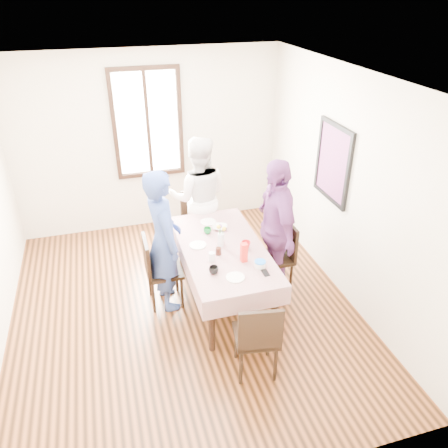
{
  "coord_description": "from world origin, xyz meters",
  "views": [
    {
      "loc": [
        -0.7,
        -4.13,
        3.5
      ],
      "look_at": [
        0.51,
        -0.02,
        1.1
      ],
      "focal_mm": 35.23,
      "sensor_mm": 36.0,
      "label": 1
    }
  ],
  "objects_px": {
    "person_far": "(200,198)",
    "dining_table": "(223,274)",
    "chair_right": "(274,258)",
    "chair_near": "(256,335)",
    "chair_left": "(164,271)",
    "person_left": "(163,241)",
    "person_right": "(275,228)",
    "chair_far": "(200,223)"
  },
  "relations": [
    {
      "from": "chair_right",
      "to": "person_left",
      "type": "bearing_deg",
      "value": 84.86
    },
    {
      "from": "chair_right",
      "to": "person_left",
      "type": "xyz_separation_m",
      "value": [
        -1.35,
        0.11,
        0.42
      ]
    },
    {
      "from": "chair_near",
      "to": "person_left",
      "type": "bearing_deg",
      "value": 126.32
    },
    {
      "from": "person_far",
      "to": "chair_far",
      "type": "bearing_deg",
      "value": -77.28
    },
    {
      "from": "person_right",
      "to": "chair_far",
      "type": "bearing_deg",
      "value": -146.04
    },
    {
      "from": "chair_near",
      "to": "chair_right",
      "type": "bearing_deg",
      "value": 70.52
    },
    {
      "from": "chair_near",
      "to": "person_right",
      "type": "bearing_deg",
      "value": 71.18
    },
    {
      "from": "person_far",
      "to": "person_right",
      "type": "xyz_separation_m",
      "value": [
        0.66,
        -1.09,
        0.02
      ]
    },
    {
      "from": "dining_table",
      "to": "chair_near",
      "type": "relative_size",
      "value": 1.87
    },
    {
      "from": "chair_near",
      "to": "person_far",
      "type": "height_order",
      "value": "person_far"
    },
    {
      "from": "chair_left",
      "to": "person_far",
      "type": "relative_size",
      "value": 0.53
    },
    {
      "from": "chair_left",
      "to": "chair_near",
      "type": "xyz_separation_m",
      "value": [
        0.68,
        -1.33,
        0.0
      ]
    },
    {
      "from": "chair_near",
      "to": "chair_left",
      "type": "bearing_deg",
      "value": 126.95
    },
    {
      "from": "dining_table",
      "to": "chair_near",
      "type": "bearing_deg",
      "value": -90.0
    },
    {
      "from": "chair_right",
      "to": "chair_far",
      "type": "xyz_separation_m",
      "value": [
        -0.68,
        1.12,
        0.0
      ]
    },
    {
      "from": "chair_near",
      "to": "person_right",
      "type": "height_order",
      "value": "person_right"
    },
    {
      "from": "dining_table",
      "to": "chair_near",
      "type": "distance_m",
      "value": 1.17
    },
    {
      "from": "person_left",
      "to": "chair_right",
      "type": "bearing_deg",
      "value": -101.1
    },
    {
      "from": "person_right",
      "to": "person_left",
      "type": "bearing_deg",
      "value": -91.4
    },
    {
      "from": "dining_table",
      "to": "chair_left",
      "type": "distance_m",
      "value": 0.71
    },
    {
      "from": "chair_right",
      "to": "chair_near",
      "type": "distance_m",
      "value": 1.4
    },
    {
      "from": "person_far",
      "to": "dining_table",
      "type": "bearing_deg",
      "value": 102.72
    },
    {
      "from": "dining_table",
      "to": "person_right",
      "type": "distance_m",
      "value": 0.84
    },
    {
      "from": "chair_near",
      "to": "person_left",
      "type": "xyz_separation_m",
      "value": [
        -0.66,
        1.33,
        0.42
      ]
    },
    {
      "from": "chair_far",
      "to": "person_right",
      "type": "xyz_separation_m",
      "value": [
        0.66,
        -1.12,
        0.43
      ]
    },
    {
      "from": "chair_left",
      "to": "chair_right",
      "type": "xyz_separation_m",
      "value": [
        1.37,
        -0.11,
        0.0
      ]
    },
    {
      "from": "person_right",
      "to": "dining_table",
      "type": "bearing_deg",
      "value": -82.27
    },
    {
      "from": "chair_left",
      "to": "chair_near",
      "type": "distance_m",
      "value": 1.49
    },
    {
      "from": "person_left",
      "to": "person_right",
      "type": "distance_m",
      "value": 1.33
    },
    {
      "from": "dining_table",
      "to": "person_far",
      "type": "relative_size",
      "value": 0.98
    },
    {
      "from": "chair_right",
      "to": "person_left",
      "type": "relative_size",
      "value": 0.52
    },
    {
      "from": "dining_table",
      "to": "chair_right",
      "type": "xyz_separation_m",
      "value": [
        0.68,
        0.05,
        0.08
      ]
    },
    {
      "from": "person_left",
      "to": "person_far",
      "type": "relative_size",
      "value": 1.01
    },
    {
      "from": "dining_table",
      "to": "chair_right",
      "type": "bearing_deg",
      "value": 4.45
    },
    {
      "from": "chair_far",
      "to": "person_right",
      "type": "relative_size",
      "value": 0.52
    },
    {
      "from": "chair_right",
      "to": "chair_near",
      "type": "bearing_deg",
      "value": 150.16
    },
    {
      "from": "dining_table",
      "to": "person_left",
      "type": "xyz_separation_m",
      "value": [
        -0.66,
        0.16,
        0.5
      ]
    },
    {
      "from": "person_far",
      "to": "person_right",
      "type": "relative_size",
      "value": 0.98
    },
    {
      "from": "person_far",
      "to": "person_right",
      "type": "height_order",
      "value": "person_right"
    },
    {
      "from": "person_left",
      "to": "person_right",
      "type": "relative_size",
      "value": 0.99
    },
    {
      "from": "chair_left",
      "to": "person_left",
      "type": "distance_m",
      "value": 0.42
    },
    {
      "from": "person_left",
      "to": "person_right",
      "type": "height_order",
      "value": "person_right"
    }
  ]
}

